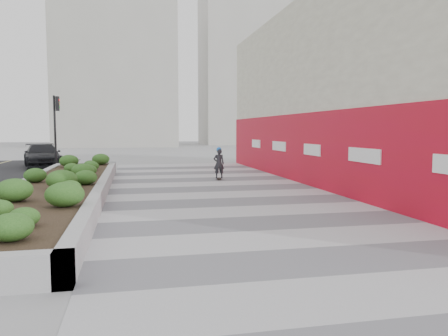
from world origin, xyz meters
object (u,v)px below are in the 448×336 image
(planter, at_px, (61,186))
(skateboarder, at_px, (219,163))
(traffic_signal_near, at_px, (56,122))
(car_dark, at_px, (42,156))

(planter, bearing_deg, skateboarder, 33.79)
(traffic_signal_near, bearing_deg, car_dark, 116.09)
(traffic_signal_near, relative_size, skateboarder, 2.78)
(traffic_signal_near, xyz_separation_m, skateboarder, (8.00, -6.30, -1.99))
(planter, height_order, skateboarder, skateboarder)
(car_dark, bearing_deg, traffic_signal_near, -77.98)
(planter, relative_size, skateboarder, 11.91)
(skateboarder, bearing_deg, car_dark, 145.72)
(traffic_signal_near, bearing_deg, planter, -80.65)
(traffic_signal_near, xyz_separation_m, car_dark, (-1.27, 2.60, -2.04))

